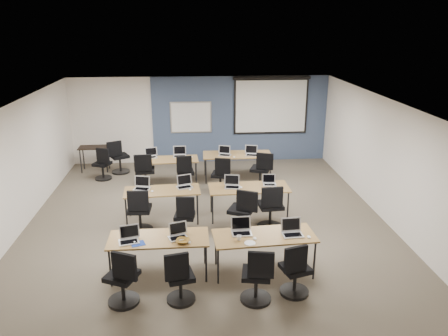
{
  "coord_description": "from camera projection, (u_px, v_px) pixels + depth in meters",
  "views": [
    {
      "loc": [
        -0.34,
        -8.95,
        4.31
      ],
      "look_at": [
        0.41,
        0.4,
        1.13
      ],
      "focal_mm": 35.0,
      "sensor_mm": 36.0,
      "label": 1
    }
  ],
  "objects": [
    {
      "name": "laptop_4",
      "position": [
        142.0,
        186.0,
        9.78
      ],
      "size": [
        0.35,
        0.3,
        0.26
      ],
      "rotation": [
        0.0,
        0.0,
        -0.23
      ],
      "color": "silver",
      "rests_on": "training_table_mid_left"
    },
    {
      "name": "training_table_front_left",
      "position": [
        159.0,
        240.0,
        7.59
      ],
      "size": [
        1.74,
        0.72,
        0.73
      ],
      "rotation": [
        0.0,
        0.0,
        0.0
      ],
      "color": "brown",
      "rests_on": "floor"
    },
    {
      "name": "blue_accent_panel",
      "position": [
        240.0,
        119.0,
        13.74
      ],
      "size": [
        5.5,
        0.04,
        2.7
      ],
      "primitive_type": "cube",
      "color": "#3D5977",
      "rests_on": "wall_back"
    },
    {
      "name": "task_chair_9",
      "position": [
        185.0,
        175.0,
        11.61
      ],
      "size": [
        0.49,
        0.49,
        0.98
      ],
      "rotation": [
        0.0,
        0.0,
        0.1
      ],
      "color": "black",
      "rests_on": "floor"
    },
    {
      "name": "task_chair_10",
      "position": [
        221.0,
        178.0,
        11.42
      ],
      "size": [
        0.49,
        0.49,
        0.98
      ],
      "rotation": [
        0.0,
        0.0,
        -0.24
      ],
      "color": "black",
      "rests_on": "floor"
    },
    {
      "name": "mouse_10",
      "position": [
        234.0,
        157.0,
        12.01
      ],
      "size": [
        0.07,
        0.1,
        0.03
      ],
      "primitive_type": "ellipsoid",
      "rotation": [
        0.0,
        0.0,
        -0.11
      ],
      "color": "white",
      "rests_on": "training_table_back_right"
    },
    {
      "name": "task_chair_0",
      "position": [
        123.0,
        282.0,
        6.87
      ],
      "size": [
        0.54,
        0.51,
        0.99
      ],
      "rotation": [
        0.0,
        0.0,
        -0.42
      ],
      "color": "black",
      "rests_on": "floor"
    },
    {
      "name": "laptop_7",
      "position": [
        269.0,
        182.0,
        10.01
      ],
      "size": [
        0.3,
        0.25,
        0.23
      ],
      "rotation": [
        0.0,
        0.0,
        -0.11
      ],
      "color": "#A7A7AA",
      "rests_on": "training_table_mid_right"
    },
    {
      "name": "task_chair_11",
      "position": [
        261.0,
        173.0,
        11.7
      ],
      "size": [
        0.58,
        0.55,
        1.03
      ],
      "rotation": [
        0.0,
        0.0,
        -0.36
      ],
      "color": "black",
      "rests_on": "floor"
    },
    {
      "name": "laptop_5",
      "position": [
        184.0,
        184.0,
        9.88
      ],
      "size": [
        0.34,
        0.29,
        0.26
      ],
      "rotation": [
        0.0,
        0.0,
        0.33
      ],
      "color": "#B4B4B8",
      "rests_on": "training_table_mid_left"
    },
    {
      "name": "mouse_1",
      "position": [
        189.0,
        242.0,
        7.4
      ],
      "size": [
        0.06,
        0.09,
        0.03
      ],
      "primitive_type": "ellipsoid",
      "rotation": [
        0.0,
        0.0,
        0.01
      ],
      "color": "white",
      "rests_on": "training_table_front_left"
    },
    {
      "name": "snack_plate",
      "position": [
        250.0,
        243.0,
        7.38
      ],
      "size": [
        0.2,
        0.2,
        0.01
      ],
      "primitive_type": "cylinder",
      "rotation": [
        0.0,
        0.0,
        -0.03
      ],
      "color": "white",
      "rests_on": "training_table_front_right"
    },
    {
      "name": "mouse_2",
      "position": [
        255.0,
        238.0,
        7.53
      ],
      "size": [
        0.06,
        0.1,
        0.03
      ],
      "primitive_type": "ellipsoid",
      "rotation": [
        0.0,
        0.0,
        -0.05
      ],
      "color": "white",
      "rests_on": "training_table_front_right"
    },
    {
      "name": "task_chair_8",
      "position": [
        145.0,
        175.0,
        11.56
      ],
      "size": [
        0.56,
        0.56,
        1.04
      ],
      "rotation": [
        0.0,
        0.0,
        0.07
      ],
      "color": "black",
      "rests_on": "floor"
    },
    {
      "name": "laptop_1",
      "position": [
        178.0,
        234.0,
        7.58
      ],
      "size": [
        0.32,
        0.27,
        0.24
      ],
      "rotation": [
        0.0,
        0.0,
        0.33
      ],
      "color": "#AEAEB0",
      "rests_on": "training_table_front_left"
    },
    {
      "name": "task_chair_7",
      "position": [
        271.0,
        211.0,
        9.38
      ],
      "size": [
        0.56,
        0.56,
        1.04
      ],
      "rotation": [
        0.0,
        0.0,
        0.07
      ],
      "color": "black",
      "rests_on": "floor"
    },
    {
      "name": "laptop_3",
      "position": [
        292.0,
        231.0,
        7.69
      ],
      "size": [
        0.36,
        0.3,
        0.27
      ],
      "rotation": [
        0.0,
        0.0,
        0.05
      ],
      "color": "silver",
      "rests_on": "training_table_front_right"
    },
    {
      "name": "training_table_mid_right",
      "position": [
        249.0,
        189.0,
        9.89
      ],
      "size": [
        1.81,
        0.75,
        0.73
      ],
      "rotation": [
        0.0,
        0.0,
        0.02
      ],
      "color": "#9E7A46",
      "rests_on": "floor"
    },
    {
      "name": "laptop_6",
      "position": [
        232.0,
        184.0,
        9.87
      ],
      "size": [
        0.34,
        0.29,
        0.26
      ],
      "rotation": [
        0.0,
        0.0,
        -0.18
      ],
      "color": "#ACACBA",
      "rests_on": "training_table_mid_right"
    },
    {
      "name": "mouse_8",
      "position": [
        156.0,
        158.0,
        11.95
      ],
      "size": [
        0.08,
        0.1,
        0.03
      ],
      "primitive_type": "ellipsoid",
      "rotation": [
        0.0,
        0.0,
        0.25
      ],
      "color": "white",
      "rests_on": "training_table_back_left"
    },
    {
      "name": "ceiling",
      "position": [
        206.0,
        103.0,
        8.99
      ],
      "size": [
        8.0,
        9.0,
        0.02
      ],
      "primitive_type": "cube",
      "color": "white",
      "rests_on": "ground"
    },
    {
      "name": "training_table_back_right",
      "position": [
        237.0,
        156.0,
        12.31
      ],
      "size": [
        1.92,
        0.8,
        0.73
      ],
      "rotation": [
        0.0,
        0.0,
        -0.03
      ],
      "color": "#A46929",
      "rests_on": "floor"
    },
    {
      "name": "task_chair_5",
      "position": [
        185.0,
        219.0,
        9.06
      ],
      "size": [
        0.46,
        0.46,
        0.95
      ],
      "rotation": [
        0.0,
        0.0,
        -0.13
      ],
      "color": "black",
      "rests_on": "floor"
    },
    {
      "name": "laptop_2",
      "position": [
        241.0,
        229.0,
        7.74
      ],
      "size": [
        0.35,
        0.3,
        0.27
      ],
      "rotation": [
        0.0,
        0.0,
        0.02
      ],
      "color": "silver",
      "rests_on": "training_table_front_right"
    },
    {
      "name": "spare_chair_b",
      "position": [
        103.0,
        166.0,
        12.33
      ],
      "size": [
        0.5,
        0.47,
        0.96
      ],
      "rotation": [
        0.0,
        0.0,
        -0.4
      ],
      "color": "black",
      "rests_on": "floor"
    },
    {
      "name": "training_table_mid_left",
      "position": [
        162.0,
        192.0,
        9.72
      ],
      "size": [
        1.67,
        0.7,
        0.73
      ],
      "rotation": [
        0.0,
        0.0,
        0.06
      ],
      "color": "brown",
      "rests_on": "floor"
    },
    {
      "name": "training_table_back_left",
      "position": [
        167.0,
        161.0,
        11.88
      ],
      "size": [
        1.69,
        0.7,
        0.73
      ],
      "rotation": [
        0.0,
        0.0,
        0.04
      ],
      "color": "brown",
      "rests_on": "floor"
    },
    {
      "name": "task_chair_3",
      "position": [
        295.0,
        274.0,
        7.1
      ],
      "size": [
        0.5,
        0.49,
        0.97
      ],
      "rotation": [
        0.0,
        0.0,
        0.29
      ],
      "color": "black",
      "rests_on": "floor"
    },
    {
      "name": "laptop_9",
      "position": [
        180.0,
        154.0,
        12.11
      ],
      "size": [
        0.35,
        0.3,
        0.27
      ],
      "rotation": [
        0.0,
        0.0,
        0.02
      ],
      "color": "#ADACB7",
      "rests_on": "training_table_back_left"
    },
    {
      "name": "laptop_11",
      "position": [
        252.0,
        153.0,
        12.21
      ],
      "size": [
        0.34,
        0.29,
        0.26
      ],
      "rotation": [
        0.0,
        0.0,
        -0.23
      ],
      "color": "silver",
      "rests_on": "training_table_back_right"
    },
    {
      "name": "blue_mousepad",
      "position": [
        138.0,
        244.0,
        7.37
      ],
      "size": [
        0.28,
        0.26,
        0.01
      ],
      "primitive_type": "cube",
      "rotation": [
        0.0,
        0.0,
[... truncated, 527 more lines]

